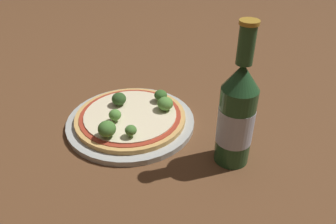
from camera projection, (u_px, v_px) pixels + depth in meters
name	position (u px, v px, depth m)	size (l,w,h in m)	color
ground_plane	(131.00, 124.00, 0.69)	(3.00, 3.00, 0.00)	brown
plate	(131.00, 123.00, 0.69)	(0.27, 0.27, 0.01)	#B2B7B2
pizza	(131.00, 118.00, 0.68)	(0.23, 0.23, 0.01)	tan
broccoli_floret_0	(107.00, 129.00, 0.61)	(0.03, 0.03, 0.03)	#6B8E51
broccoli_floret_1	(115.00, 115.00, 0.65)	(0.02, 0.02, 0.03)	#6B8E51
broccoli_floret_2	(132.00, 130.00, 0.61)	(0.02, 0.02, 0.02)	#6B8E51
broccoli_floret_3	(119.00, 99.00, 0.70)	(0.03, 0.03, 0.03)	#6B8E51
broccoli_floret_4	(161.00, 95.00, 0.71)	(0.03, 0.03, 0.03)	#6B8E51
broccoli_floret_5	(165.00, 104.00, 0.68)	(0.03, 0.03, 0.03)	#6B8E51
beer_bottle	(237.00, 115.00, 0.55)	(0.06, 0.06, 0.26)	#234C28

